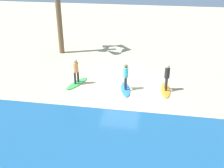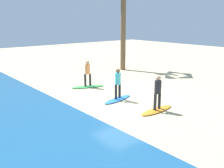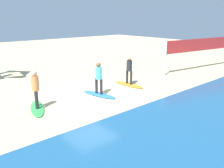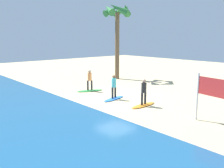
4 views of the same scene
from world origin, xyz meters
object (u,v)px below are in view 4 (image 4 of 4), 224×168
surfboard_green (90,91)px  surfboard_blue (114,99)px  surfer_orange (144,90)px  surfer_blue (114,85)px  palm_tree (117,18)px  surfer_green (90,78)px  surfboard_orange (143,105)px

surfboard_green → surfboard_blue: bearing=105.8°
surfer_orange → surfer_blue: bearing=6.8°
surfer_orange → surfboard_blue: surfer_orange is taller
surfboard_blue → palm_tree: (6.21, -5.97, 6.11)m
surfer_blue → surfer_green: size_ratio=1.00×
surfer_orange → surfer_blue: 2.50m
surfer_blue → surfboard_green: (3.23, -0.27, -0.99)m
palm_tree → surfer_green: bearing=117.6°
surfboard_blue → palm_tree: palm_tree is taller
surfboard_orange → surfboard_green: (5.71, 0.02, 0.00)m
surfboard_blue → surfer_orange: bearing=85.5°
surfboard_blue → surfer_blue: 0.99m
surfboard_green → palm_tree: 8.87m
surfer_orange → surfboard_green: surfer_orange is taller
surfboard_orange → surfboard_green: size_ratio=1.00×
surfboard_orange → surfer_orange: surfer_orange is taller
surfer_orange → surfer_green: (5.71, 0.02, 0.00)m
surfer_green → palm_tree: (2.98, -5.70, 5.12)m
surfboard_green → surfer_orange: bearing=110.9°
surfboard_blue → surfer_green: bearing=-106.1°
surfboard_blue → surfer_green: (3.23, -0.27, 0.99)m
surfboard_orange → surfer_green: size_ratio=1.28×
surfer_orange → surfboard_blue: (2.49, 0.30, -0.99)m
surfboard_green → surfboard_orange: bearing=110.9°
surfboard_orange → surfboard_blue: (2.49, 0.30, 0.00)m
surfboard_orange → surfboard_blue: same height
surfboard_orange → surfer_blue: bearing=-85.4°
surfboard_blue → surfboard_green: (3.23, -0.27, 0.00)m
surfboard_orange → surfboard_green: 5.71m
surfer_orange → surfboard_green: 5.80m
surfboard_orange → surfer_blue: (2.49, 0.30, 0.99)m
surfer_blue → surfboard_green: bearing=-4.8°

